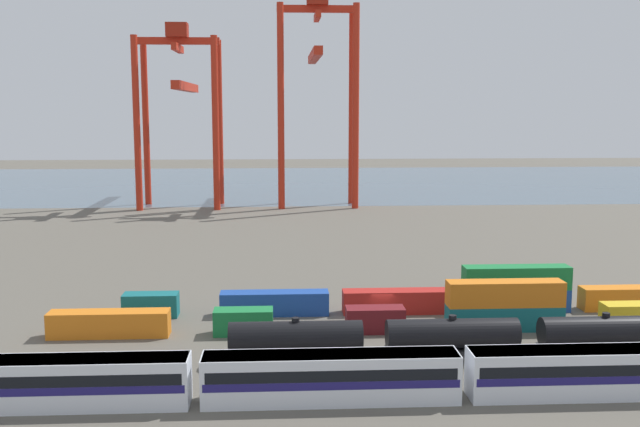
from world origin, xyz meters
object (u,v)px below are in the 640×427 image
at_px(passenger_train, 331,375).
at_px(gantry_crane_central, 317,79).
at_px(freight_tank_row, 452,339).
at_px(shipping_container_3, 504,318).
at_px(shipping_container_12, 633,298).
at_px(gantry_crane_west, 181,98).
at_px(shipping_container_10, 515,300).
at_px(shipping_container_7, 151,305).

height_order(passenger_train, gantry_crane_central, gantry_crane_central).
relative_size(freight_tank_row, gantry_crane_central, 0.83).
distance_m(freight_tank_row, shipping_container_3, 11.60).
height_order(shipping_container_12, gantry_crane_west, gantry_crane_west).
bearing_deg(passenger_train, gantry_crane_central, 87.67).
height_order(freight_tank_row, shipping_container_3, freight_tank_row).
height_order(shipping_container_3, shipping_container_12, same).
bearing_deg(shipping_container_12, shipping_container_10, 180.00).
relative_size(shipping_container_3, gantry_crane_west, 0.29).
distance_m(shipping_container_3, shipping_container_10, 7.78).
distance_m(passenger_train, shipping_container_12, 44.14).
distance_m(gantry_crane_west, gantry_crane_central, 32.09).
relative_size(freight_tank_row, shipping_container_12, 3.37).
xyz_separation_m(passenger_train, gantry_crane_west, (-26.97, 118.76, 23.15)).
bearing_deg(shipping_container_10, freight_tank_row, -125.10).
xyz_separation_m(freight_tank_row, gantry_crane_central, (-6.98, 109.27, 27.76)).
bearing_deg(shipping_container_10, gantry_crane_central, 100.90).
relative_size(passenger_train, freight_tank_row, 1.53).
height_order(passenger_train, shipping_container_3, passenger_train).
bearing_deg(passenger_train, freight_tank_row, 37.40).
height_order(shipping_container_3, gantry_crane_central, gantry_crane_central).
bearing_deg(gantry_crane_central, shipping_container_10, -79.10).
bearing_deg(freight_tank_row, shipping_container_3, 49.07).
xyz_separation_m(shipping_container_10, gantry_crane_west, (-49.80, 94.03, 24.00)).
relative_size(shipping_container_3, shipping_container_10, 1.00).
xyz_separation_m(passenger_train, shipping_container_12, (36.55, 24.73, -0.84)).
bearing_deg(passenger_train, shipping_container_12, 34.08).
height_order(freight_tank_row, shipping_container_7, freight_tank_row).
bearing_deg(shipping_container_3, freight_tank_row, -130.93).
bearing_deg(shipping_container_7, shipping_container_3, -10.47).
xyz_separation_m(passenger_train, shipping_container_3, (19.37, 17.76, -0.84)).
distance_m(freight_tank_row, shipping_container_7, 33.99).
bearing_deg(shipping_container_3, shipping_container_10, 63.61).
relative_size(shipping_container_3, shipping_container_7, 2.00).
bearing_deg(gantry_crane_west, shipping_container_3, -65.35).
xyz_separation_m(shipping_container_3, shipping_container_10, (3.46, 6.97, 0.00)).
height_order(shipping_container_3, shipping_container_7, same).
bearing_deg(shipping_container_10, shipping_container_3, -116.39).
bearing_deg(gantry_crane_west, shipping_container_10, -62.09).
relative_size(shipping_container_7, shipping_container_12, 0.50).
xyz_separation_m(freight_tank_row, shipping_container_3, (7.59, 8.75, -0.67)).
bearing_deg(shipping_container_12, shipping_container_7, 180.00).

